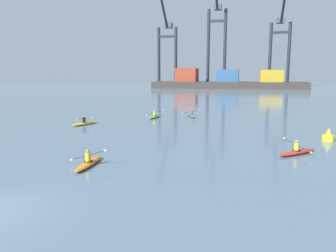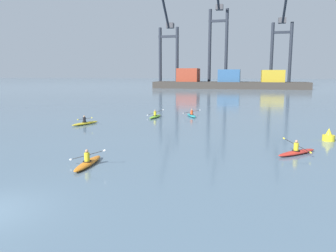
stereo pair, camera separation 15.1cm
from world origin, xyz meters
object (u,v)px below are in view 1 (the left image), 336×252
object	(u,v)px
gantry_crane_west_mid	(217,37)
channel_buoy	(328,136)
kayak_teal	(191,115)
container_barge	(227,82)
kayak_yellow	(85,123)
gantry_crane_east_mid	(280,43)
gantry_crane_west	(167,44)
kayak_red	(297,152)
kayak_lime	(155,116)
kayak_orange	(89,163)

from	to	relation	value
gantry_crane_west_mid	channel_buoy	world-z (taller)	gantry_crane_west_mid
gantry_crane_west_mid	kayak_teal	size ratio (longest dim) A/B	11.00
container_barge	kayak_teal	distance (m)	82.22
kayak_yellow	gantry_crane_east_mid	bearing A→B (deg)	75.05
kayak_teal	kayak_yellow	distance (m)	12.98
gantry_crane_west	gantry_crane_east_mid	xyz separation A→B (m)	(42.79, 6.12, 0.14)
kayak_red	container_barge	bearing A→B (deg)	95.89
kayak_lime	kayak_yellow	size ratio (longest dim) A/B	1.01
gantry_crane_west_mid	channel_buoy	xyz separation A→B (m)	(18.12, -103.54, -18.89)
channel_buoy	kayak_red	bearing A→B (deg)	-119.88
kayak_orange	kayak_yellow	size ratio (longest dim) A/B	1.01
gantry_crane_west	kayak_red	world-z (taller)	gantry_crane_west
kayak_orange	channel_buoy	bearing A→B (deg)	35.98
kayak_red	kayak_orange	bearing A→B (deg)	-154.88
channel_buoy	gantry_crane_east_mid	bearing A→B (deg)	87.03
container_barge	kayak_teal	xyz separation A→B (m)	(0.52, -82.19, -2.24)
kayak_teal	kayak_yellow	size ratio (longest dim) A/B	0.98
gantry_crane_west	channel_buoy	bearing A→B (deg)	-69.73
gantry_crane_west	kayak_lime	size ratio (longest dim) A/B	10.61
channel_buoy	kayak_teal	world-z (taller)	channel_buoy
kayak_orange	kayak_yellow	distance (m)	15.67
gantry_crane_west_mid	kayak_red	xyz separation A→B (m)	(15.14, -108.74, -19.07)
gantry_crane_east_mid	kayak_yellow	xyz separation A→B (m)	(-27.75, -103.89, -16.64)
kayak_orange	kayak_lime	size ratio (longest dim) A/B	1.00
kayak_lime	kayak_yellow	xyz separation A→B (m)	(-5.48, -6.90, 0.00)
gantry_crane_east_mid	kayak_teal	xyz separation A→B (m)	(-18.26, -95.03, -16.64)
kayak_lime	gantry_crane_west	bearing A→B (deg)	102.73
kayak_orange	kayak_teal	bearing A→B (deg)	84.82
gantry_crane_west_mid	kayak_orange	xyz separation A→B (m)	(3.36, -114.26, -19.07)
container_barge	kayak_orange	world-z (taller)	container_barge
gantry_crane_west	kayak_teal	world-z (taller)	gantry_crane_west
gantry_crane_west_mid	kayak_lime	size ratio (longest dim) A/B	10.68
channel_buoy	kayak_yellow	size ratio (longest dim) A/B	0.29
kayak_red	kayak_yellow	size ratio (longest dim) A/B	0.83
gantry_crane_west_mid	kayak_lime	distance (m)	95.50
gantry_crane_west	channel_buoy	world-z (taller)	gantry_crane_west
container_barge	gantry_crane_west_mid	size ratio (longest dim) A/B	1.48
gantry_crane_west_mid	kayak_lime	bearing A→B (deg)	-89.14
channel_buoy	kayak_red	distance (m)	6.00
container_barge	kayak_teal	size ratio (longest dim) A/B	16.31
kayak_lime	kayak_teal	distance (m)	4.46
gantry_crane_west_mid	gantry_crane_east_mid	world-z (taller)	gantry_crane_west_mid
gantry_crane_west	gantry_crane_west_mid	bearing A→B (deg)	8.01
gantry_crane_west_mid	kayak_yellow	xyz separation A→B (m)	(-4.08, -100.46, -19.07)
gantry_crane_east_mid	kayak_red	distance (m)	113.71
kayak_red	channel_buoy	bearing A→B (deg)	60.12
channel_buoy	kayak_lime	world-z (taller)	kayak_lime
gantry_crane_west_mid	kayak_lime	world-z (taller)	gantry_crane_west_mid
gantry_crane_west_mid	channel_buoy	distance (m)	106.80
kayak_lime	container_barge	bearing A→B (deg)	87.63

